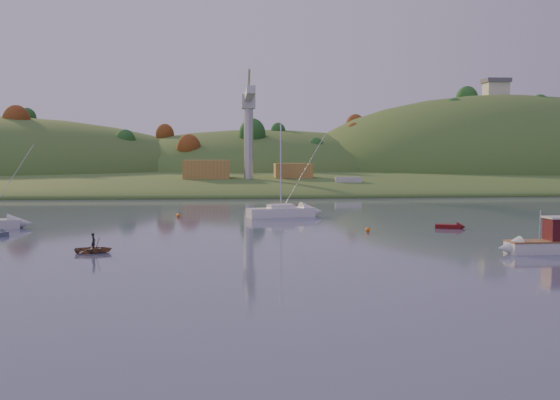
{
  "coord_description": "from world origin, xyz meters",
  "views": [
    {
      "loc": [
        -2.81,
        -27.74,
        8.05
      ],
      "look_at": [
        2.62,
        37.66,
        3.46
      ],
      "focal_mm": 40.0,
      "sensor_mm": 36.0,
      "label": 1
    }
  ],
  "objects": [
    {
      "name": "fishing_boat",
      "position": [
        22.64,
        21.82,
        0.9
      ],
      "size": [
        6.44,
        2.26,
        4.06
      ],
      "rotation": [
        0.0,
        0.0,
        3.19
      ],
      "color": "silver",
      "rests_on": "ground"
    },
    {
      "name": "buoy_3",
      "position": [
        -9.48,
        55.42,
        0.25
      ],
      "size": [
        0.5,
        0.5,
        0.5
      ],
      "primitive_type": "sphere",
      "color": "#FC630D",
      "rests_on": "ground"
    },
    {
      "name": "ground",
      "position": [
        0.0,
        0.0,
        0.0
      ],
      "size": [
        500.0,
        500.0,
        0.0
      ],
      "primitive_type": "plane",
      "color": "#3C4062",
      "rests_on": "ground"
    },
    {
      "name": "far_shore",
      "position": [
        0.0,
        230.0,
        0.0
      ],
      "size": [
        620.0,
        220.0,
        1.5
      ],
      "primitive_type": "cube",
      "color": "#2F5020",
      "rests_on": "ground"
    },
    {
      "name": "shed_east",
      "position": [
        13.0,
        124.0,
        4.4
      ],
      "size": [
        9.0,
        7.0,
        4.0
      ],
      "primitive_type": "cube",
      "color": "#A27736",
      "rests_on": "wharf"
    },
    {
      "name": "shed_west",
      "position": [
        -8.0,
        123.0,
        4.8
      ],
      "size": [
        11.0,
        8.0,
        4.8
      ],
      "primitive_type": "cube",
      "color": "#A27736",
      "rests_on": "wharf"
    },
    {
      "name": "sailboat_far",
      "position": [
        4.13,
        54.54,
        0.79
      ],
      "size": [
        9.29,
        4.88,
        12.35
      ],
      "rotation": [
        0.0,
        0.0,
        0.26
      ],
      "color": "white",
      "rests_on": "ground"
    },
    {
      "name": "hill_right",
      "position": [
        95.0,
        195.0,
        0.0
      ],
      "size": [
        150.0,
        130.0,
        60.0
      ],
      "primitive_type": "ellipsoid",
      "color": "#2F5020",
      "rests_on": "ground"
    },
    {
      "name": "hilltop_house",
      "position": [
        95.0,
        195.0,
        33.4
      ],
      "size": [
        9.0,
        7.0,
        6.45
      ],
      "color": "beige",
      "rests_on": "hill_right"
    },
    {
      "name": "shore_slope",
      "position": [
        0.0,
        165.0,
        0.0
      ],
      "size": [
        640.0,
        150.0,
        7.0
      ],
      "primitive_type": "ellipsoid",
      "color": "#2F5020",
      "rests_on": "ground"
    },
    {
      "name": "hill_center",
      "position": [
        10.0,
        210.0,
        0.0
      ],
      "size": [
        140.0,
        120.0,
        36.0
      ],
      "primitive_type": "ellipsoid",
      "color": "#2F5020",
      "rests_on": "ground"
    },
    {
      "name": "wharf",
      "position": [
        5.0,
        122.0,
        1.2
      ],
      "size": [
        42.0,
        16.0,
        2.4
      ],
      "primitive_type": "cube",
      "color": "slate",
      "rests_on": "ground"
    },
    {
      "name": "red_tender",
      "position": [
        22.34,
        39.67,
        0.23
      ],
      "size": [
        3.49,
        2.22,
        1.13
      ],
      "rotation": [
        0.0,
        0.0,
        -0.36
      ],
      "color": "#5C0D0D",
      "rests_on": "ground"
    },
    {
      "name": "canoe",
      "position": [
        -14.09,
        25.08,
        0.32
      ],
      "size": [
        3.23,
        2.44,
        0.63
      ],
      "primitive_type": "imported",
      "rotation": [
        0.0,
        0.0,
        1.66
      ],
      "color": "#86654A",
      "rests_on": "ground"
    },
    {
      "name": "dock_crane",
      "position": [
        2.0,
        118.39,
        17.17
      ],
      "size": [
        3.2,
        28.0,
        20.3
      ],
      "color": "#B7B7BC",
      "rests_on": "wharf"
    },
    {
      "name": "grey_dinghy",
      "position": [
        -25.91,
        37.2,
        0.21
      ],
      "size": [
        2.22,
        2.87,
        1.02
      ],
      "rotation": [
        0.0,
        0.0,
        1.06
      ],
      "color": "slate",
      "rests_on": "ground"
    },
    {
      "name": "work_vessel",
      "position": [
        24.0,
        110.34,
        1.24
      ],
      "size": [
        13.64,
        5.29,
        3.47
      ],
      "rotation": [
        0.0,
        0.0,
        -0.04
      ],
      "color": "slate",
      "rests_on": "ground"
    },
    {
      "name": "paddler",
      "position": [
        -14.09,
        25.08,
        0.71
      ],
      "size": [
        0.39,
        0.55,
        1.42
      ],
      "primitive_type": "imported",
      "rotation": [
        0.0,
        0.0,
        1.66
      ],
      "color": "black",
      "rests_on": "ground"
    },
    {
      "name": "buoy_1",
      "position": [
        12.0,
        37.36,
        0.25
      ],
      "size": [
        0.5,
        0.5,
        0.5
      ],
      "primitive_type": "sphere",
      "color": "#FC630D",
      "rests_on": "ground"
    },
    {
      "name": "hillside_trees",
      "position": [
        0.0,
        185.0,
        0.0
      ],
      "size": [
        280.0,
        50.0,
        32.0
      ],
      "primitive_type": null,
      "color": "#1C4F1E",
      "rests_on": "ground"
    }
  ]
}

